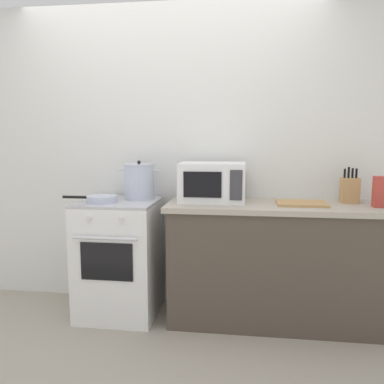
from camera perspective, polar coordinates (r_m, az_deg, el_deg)
name	(u,v)px	position (r m, az deg, el deg)	size (l,w,h in m)	color
ground_plane	(144,354)	(2.86, -6.76, -21.89)	(10.00, 10.00, 0.00)	#9E9384
back_wall	(206,157)	(3.40, 1.98, 5.00)	(4.40, 0.10, 2.50)	silver
lower_cabinet_right	(279,266)	(3.19, 12.22, -10.20)	(1.64, 0.56, 0.88)	#4C4238
countertop_right	(281,207)	(3.08, 12.46, -2.02)	(1.70, 0.60, 0.04)	#ADA393
stove	(120,257)	(3.30, -10.20, -9.13)	(0.60, 0.64, 0.92)	white
stock_pot	(139,181)	(3.25, -7.49, 1.49)	(0.33, 0.24, 0.31)	silver
frying_pan	(101,199)	(3.16, -12.77, -0.96)	(0.43, 0.23, 0.05)	silver
microwave	(213,182)	(3.11, 2.96, 1.42)	(0.50, 0.37, 0.30)	white
cutting_board	(301,203)	(3.07, 15.25, -1.57)	(0.36, 0.26, 0.02)	tan
knife_block	(350,190)	(3.26, 21.47, 0.28)	(0.13, 0.10, 0.27)	tan
pasta_box	(379,192)	(3.14, 25.05, 0.02)	(0.08, 0.08, 0.22)	#B73D33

